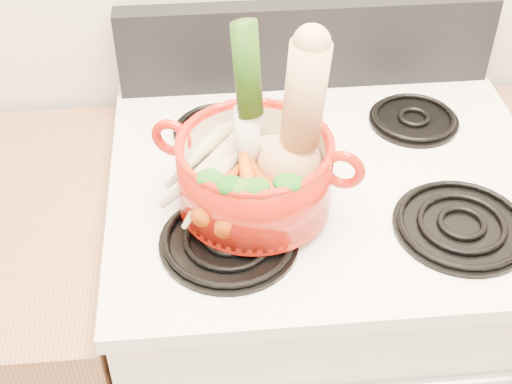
{
  "coord_description": "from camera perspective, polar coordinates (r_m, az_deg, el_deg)",
  "views": [
    {
      "loc": [
        -0.22,
        0.44,
        1.76
      ],
      "look_at": [
        -0.14,
        1.3,
        1.01
      ],
      "focal_mm": 50.0,
      "sensor_mm": 36.0,
      "label": 1
    }
  ],
  "objects": [
    {
      "name": "pot_handle_left",
      "position": [
        1.16,
        -6.78,
        4.36
      ],
      "size": [
        0.07,
        0.04,
        0.07
      ],
      "primitive_type": "torus",
      "rotation": [
        1.57,
        0.0,
        -0.39
      ],
      "color": "#A3160A",
      "rests_on": "dutch_oven"
    },
    {
      "name": "ginger",
      "position": [
        1.21,
        1.06,
        3.32
      ],
      "size": [
        0.09,
        0.07,
        0.05
      ],
      "primitive_type": "ellipsoid",
      "rotation": [
        0.0,
        0.0,
        0.15
      ],
      "color": "tan",
      "rests_on": "dutch_oven"
    },
    {
      "name": "parsnip_0",
      "position": [
        1.17,
        -2.37,
        1.68
      ],
      "size": [
        0.12,
        0.22,
        0.06
      ],
      "primitive_type": "cone",
      "rotation": [
        1.66,
        0.0,
        -0.36
      ],
      "color": "beige",
      "rests_on": "dutch_oven"
    },
    {
      "name": "leek",
      "position": [
        1.12,
        -0.63,
        7.12
      ],
      "size": [
        0.07,
        0.09,
        0.29
      ],
      "primitive_type": "cylinder",
      "rotation": [
        -0.15,
        0.0,
        0.39
      ],
      "color": "white",
      "rests_on": "dutch_oven"
    },
    {
      "name": "burner_back_right",
      "position": [
        1.42,
        12.52,
        5.78
      ],
      "size": [
        0.17,
        0.17,
        0.02
      ],
      "primitive_type": "cylinder",
      "color": "black",
      "rests_on": "cooktop"
    },
    {
      "name": "burner_front_left",
      "position": [
        1.14,
        -2.18,
        -3.84
      ],
      "size": [
        0.22,
        0.22,
        0.02
      ],
      "primitive_type": "cylinder",
      "color": "black",
      "rests_on": "cooktop"
    },
    {
      "name": "control_backsplash",
      "position": [
        1.47,
        4.1,
        11.66
      ],
      "size": [
        0.76,
        0.05,
        0.18
      ],
      "primitive_type": "cube",
      "color": "black",
      "rests_on": "cooktop"
    },
    {
      "name": "burner_back_left",
      "position": [
        1.36,
        -3.0,
        5.05
      ],
      "size": [
        0.17,
        0.17,
        0.02
      ],
      "primitive_type": "cylinder",
      "color": "black",
      "rests_on": "cooktop"
    },
    {
      "name": "carrot_1",
      "position": [
        1.13,
        -2.36,
        -0.15
      ],
      "size": [
        0.05,
        0.17,
        0.05
      ],
      "primitive_type": "cone",
      "rotation": [
        1.66,
        0.0,
        -0.08
      ],
      "color": "#CA3B0A",
      "rests_on": "dutch_oven"
    },
    {
      "name": "carrot_0",
      "position": [
        1.13,
        0.34,
        -0.41
      ],
      "size": [
        0.1,
        0.17,
        0.05
      ],
      "primitive_type": "cone",
      "rotation": [
        1.66,
        0.0,
        -0.46
      ],
      "color": "#B83C09",
      "rests_on": "dutch_oven"
    },
    {
      "name": "parsnip_2",
      "position": [
        1.19,
        -3.06,
        3.01
      ],
      "size": [
        0.09,
        0.19,
        0.06
      ],
      "primitive_type": "cone",
      "rotation": [
        1.66,
        0.0,
        -0.25
      ],
      "color": "beige",
      "rests_on": "dutch_oven"
    },
    {
      "name": "carrot_3",
      "position": [
        1.12,
        -2.73,
        0.07
      ],
      "size": [
        0.1,
        0.14,
        0.04
      ],
      "primitive_type": "cone",
      "rotation": [
        1.66,
        0.0,
        -0.56
      ],
      "color": "#CF510A",
      "rests_on": "dutch_oven"
    },
    {
      "name": "dutch_oven",
      "position": [
        1.15,
        -0.09,
        1.48
      ],
      "size": [
        0.33,
        0.33,
        0.12
      ],
      "primitive_type": "cylinder",
      "rotation": [
        0.0,
        0.0,
        -0.39
      ],
      "color": "#A3160A",
      "rests_on": "burner_front_left"
    },
    {
      "name": "carrot_4",
      "position": [
        1.13,
        -0.74,
        1.3
      ],
      "size": [
        0.04,
        0.18,
        0.05
      ],
      "primitive_type": "cone",
      "rotation": [
        1.66,
        0.0,
        0.05
      ],
      "color": "#CE5D0A",
      "rests_on": "dutch_oven"
    },
    {
      "name": "parsnip_3",
      "position": [
        1.15,
        -4.0,
        2.0
      ],
      "size": [
        0.18,
        0.17,
        0.06
      ],
      "primitive_type": "cone",
      "rotation": [
        1.66,
        0.0,
        -0.84
      ],
      "color": "beige",
      "rests_on": "dutch_oven"
    },
    {
      "name": "pot_handle_right",
      "position": [
        1.1,
        6.97,
        1.78
      ],
      "size": [
        0.07,
        0.04,
        0.07
      ],
      "primitive_type": "torus",
      "rotation": [
        1.57,
        0.0,
        -0.39
      ],
      "color": "#A3160A",
      "rests_on": "dutch_oven"
    },
    {
      "name": "cooktop",
      "position": [
        1.29,
        5.84,
        0.98
      ],
      "size": [
        0.78,
        0.67,
        0.03
      ],
      "primitive_type": "cube",
      "color": "silver",
      "rests_on": "stove_body"
    },
    {
      "name": "parsnip_4",
      "position": [
        1.19,
        -3.7,
        4.09
      ],
      "size": [
        0.19,
        0.21,
        0.07
      ],
      "primitive_type": "cone",
      "rotation": [
        1.66,
        0.0,
        -0.7
      ],
      "color": "beige",
      "rests_on": "dutch_oven"
    },
    {
      "name": "carrot_2",
      "position": [
        1.14,
        0.5,
        0.75
      ],
      "size": [
        0.1,
        0.19,
        0.05
      ],
      "primitive_type": "cone",
      "rotation": [
        1.66,
        0.0,
        0.35
      ],
      "color": "#C14409",
      "rests_on": "dutch_oven"
    },
    {
      "name": "burner_front_right",
      "position": [
        1.21,
        16.14,
        -2.51
      ],
      "size": [
        0.22,
        0.22,
        0.02
      ],
      "primitive_type": "cylinder",
      "color": "black",
      "rests_on": "cooktop"
    },
    {
      "name": "stove_body",
      "position": [
        1.63,
        4.7,
        -11.87
      ],
      "size": [
        0.76,
        0.65,
        0.92
      ],
      "primitive_type": "cube",
      "color": "silver",
      "rests_on": "floor"
    },
    {
      "name": "squash",
      "position": [
        1.1,
        3.87,
        5.85
      ],
      "size": [
        0.14,
        0.12,
        0.27
      ],
      "primitive_type": null,
      "rotation": [
        0.0,
        0.06,
        0.1
      ],
      "color": "tan",
      "rests_on": "dutch_oven"
    },
    {
      "name": "parsnip_1",
      "position": [
        1.14,
        -3.36,
        1.05
      ],
      "size": [
        0.14,
        0.2,
        0.06
      ],
      "primitive_type": "cone",
      "rotation": [
        1.66,
        0.0,
        -0.53
      ],
      "color": "beige",
      "rests_on": "dutch_oven"
    }
  ]
}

